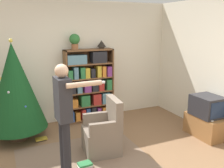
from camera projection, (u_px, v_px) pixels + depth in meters
wall_back at (68, 62)px, 5.42m from camera, size 8.00×0.10×2.60m
area_rug at (85, 161)px, 3.92m from camera, size 2.00×1.66×0.01m
bookshelf at (89, 86)px, 5.50m from camera, size 1.07×0.29×1.59m
tv_stand at (205, 126)px, 4.78m from camera, size 0.44×0.75×0.41m
television at (207, 106)px, 4.69m from camera, size 0.46×0.55×0.39m
game_remote at (210, 120)px, 4.48m from camera, size 0.04×0.12×0.02m
christmas_tree at (15, 87)px, 4.50m from camera, size 1.08×1.08×1.86m
armchair at (104, 134)px, 4.15m from camera, size 0.63×0.62×0.92m
standing_person at (64, 111)px, 3.42m from camera, size 0.64×0.47×1.59m
potted_plant at (75, 41)px, 5.16m from camera, size 0.22×0.22×0.33m
table_lamp at (102, 44)px, 5.42m from camera, size 0.20×0.20×0.18m
book_pile_near_tree at (41, 139)px, 4.62m from camera, size 0.21×0.14×0.05m
book_pile_by_chair at (85, 165)px, 3.77m from camera, size 0.23×0.17×0.06m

